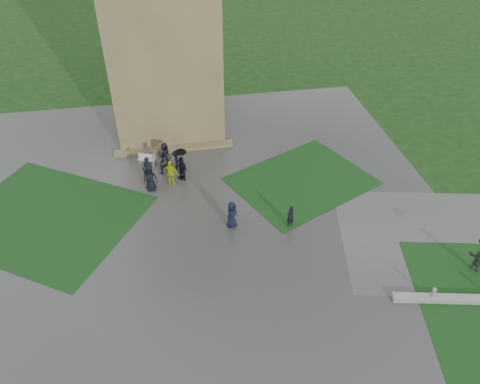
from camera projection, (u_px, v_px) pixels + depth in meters
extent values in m
plane|color=black|center=(186.00, 245.00, 27.63)|extent=(120.00, 120.00, 0.00)
cube|color=#353533|center=(183.00, 223.00, 29.18)|extent=(34.00, 34.00, 0.02)
cube|color=#113313|center=(46.00, 218.00, 29.56)|extent=(14.10, 13.46, 0.01)
cube|color=#113313|center=(302.00, 181.00, 32.67)|extent=(11.12, 10.15, 0.01)
cube|color=brown|center=(160.00, 12.00, 33.79)|extent=(8.00, 8.00, 18.00)
cube|color=brown|center=(174.00, 148.00, 35.80)|extent=(9.00, 0.80, 0.22)
cylinder|color=gray|center=(433.00, 295.00, 24.13)|extent=(0.20, 0.20, 0.90)
cube|color=#BBBCB7|center=(147.00, 159.00, 34.13)|extent=(1.35, 0.77, 0.05)
cube|color=#BBBCB7|center=(140.00, 161.00, 34.31)|extent=(0.17, 0.35, 0.36)
cube|color=#BBBCB7|center=(154.00, 162.00, 34.20)|extent=(0.17, 0.35, 0.36)
cube|color=#BBBCB7|center=(147.00, 156.00, 34.16)|extent=(1.24, 0.44, 0.34)
imported|color=black|center=(182.00, 168.00, 32.38)|extent=(0.65, 1.08, 1.79)
imported|color=black|center=(176.00, 160.00, 33.44)|extent=(0.49, 0.94, 1.45)
imported|color=black|center=(165.00, 154.00, 33.81)|extent=(1.03, 1.01, 1.75)
imported|color=#3D3C41|center=(161.00, 161.00, 32.92)|extent=(1.07, 0.87, 1.91)
imported|color=black|center=(148.00, 170.00, 32.13)|extent=(0.79, 0.63, 1.88)
imported|color=black|center=(150.00, 178.00, 31.33)|extent=(0.96, 0.68, 1.89)
imported|color=#B7C80B|center=(171.00, 173.00, 31.78)|extent=(1.29, 1.10, 1.91)
imported|color=black|center=(182.00, 170.00, 32.27)|extent=(0.95, 0.86, 1.70)
imported|color=#CA53A6|center=(174.00, 144.00, 32.63)|extent=(1.05, 1.05, 0.97)
imported|color=#3F2D7D|center=(146.00, 155.00, 31.41)|extent=(1.09, 1.09, 1.00)
imported|color=black|center=(180.00, 154.00, 31.67)|extent=(0.84, 0.84, 0.74)
imported|color=black|center=(232.00, 215.00, 28.44)|extent=(1.06, 1.04, 1.80)
imported|color=black|center=(290.00, 216.00, 28.55)|extent=(0.65, 0.56, 1.51)
imported|color=#3D3C41|center=(478.00, 260.00, 25.66)|extent=(1.05, 1.41, 1.44)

